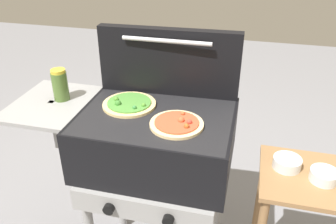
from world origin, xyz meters
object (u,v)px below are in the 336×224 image
Objects in this scene: grill at (153,144)px; topping_bowl_far at (287,163)px; pizza_pepperoni at (177,124)px; sauce_jar at (60,85)px; topping_bowl_near at (324,176)px; prep_table at (307,213)px; pizza_veggie at (129,104)px.

topping_bowl_far is at bearing 4.10° from grill.
sauce_jar is at bearing 169.90° from pizza_pepperoni.
grill reaches higher than topping_bowl_near.
grill is 0.70m from topping_bowl_near.
topping_bowl_near is at bearing -20.37° from topping_bowl_far.
topping_bowl_far reaches higher than prep_table.
pizza_pepperoni is 1.49× the size of sauce_jar.
grill is 8.35× the size of topping_bowl_far.
pizza_veggie is at bearing 178.91° from topping_bowl_far.
prep_table is at bearing -1.81° from sauce_jar.
sauce_jar reaches higher than topping_bowl_far.
prep_table is 0.22m from topping_bowl_near.
prep_table is (1.10, -0.03, -0.46)m from sauce_jar.
grill is at bearing -5.22° from sauce_jar.
sauce_jar reaches higher than pizza_pepperoni.
pizza_veggie reaches higher than pizza_pepperoni.
topping_bowl_near reaches higher than prep_table.
topping_bowl_near is at bearing -2.53° from sauce_jar.
pizza_pepperoni reaches higher than prep_table.
sauce_jar is 1.31× the size of topping_bowl_near.
sauce_jar is 0.20× the size of prep_table.
sauce_jar is (-0.31, -0.01, 0.06)m from pizza_veggie.
pizza_veggie is 0.32m from sauce_jar.
pizza_veggie is 1.99× the size of topping_bowl_far.
pizza_veggie reaches higher than topping_bowl_far.
pizza_veggie is at bearing 2.51° from sauce_jar.
sauce_jar is at bearing -177.49° from pizza_veggie.
topping_bowl_far is (0.68, -0.01, -0.18)m from pizza_veggie.
topping_bowl_near is (0.58, 0.05, -0.18)m from pizza_pepperoni.
pizza_pepperoni is 0.49m from topping_bowl_far.
pizza_veggie is 0.84m from topping_bowl_near.
pizza_pepperoni is 1.95× the size of topping_bowl_near.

